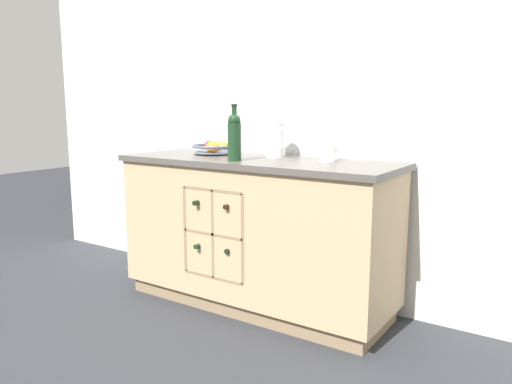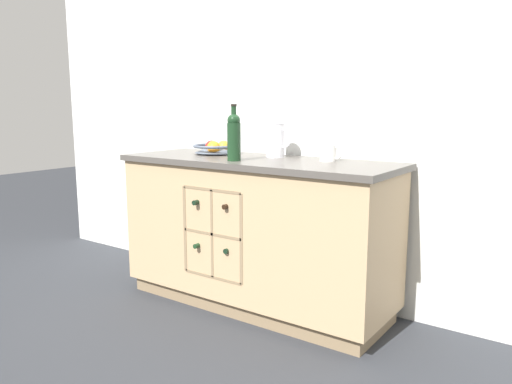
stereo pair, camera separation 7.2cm
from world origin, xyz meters
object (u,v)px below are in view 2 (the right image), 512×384
Objects in this scene: fruit_bowl at (216,148)px; standing_wine_bottle at (234,136)px; white_pitcher at (276,139)px; ceramic_mug at (329,153)px.

standing_wine_bottle reaches higher than fruit_bowl.
white_pitcher is 1.59× the size of ceramic_mug.
white_pitcher is (0.42, 0.05, 0.07)m from fruit_bowl.
ceramic_mug is (0.36, -0.01, -0.06)m from white_pitcher.
ceramic_mug is at bearing 3.27° from fruit_bowl.
fruit_bowl is at bearing -176.73° from ceramic_mug.
ceramic_mug reaches higher than fruit_bowl.
white_pitcher is 0.66× the size of standing_wine_bottle.
fruit_bowl is at bearing -172.52° from white_pitcher.
standing_wine_bottle is (-0.09, -0.29, 0.03)m from white_pitcher.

